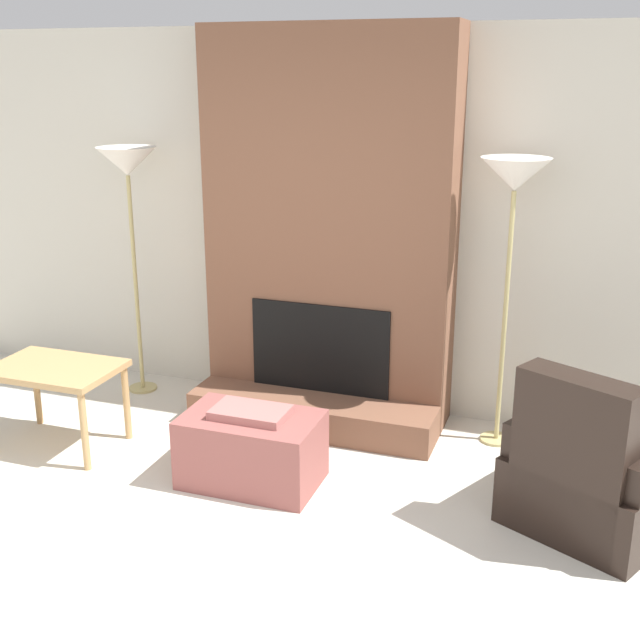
{
  "coord_description": "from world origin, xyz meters",
  "views": [
    {
      "loc": [
        1.69,
        -2.43,
        2.33
      ],
      "look_at": [
        0.0,
        2.37,
        0.73
      ],
      "focal_mm": 45.0,
      "sensor_mm": 36.0,
      "label": 1
    }
  ],
  "objects_px": {
    "ottoman": "(252,448)",
    "floor_lamp_right": "(514,187)",
    "side_table": "(56,376)",
    "floor_lamp_left": "(128,172)",
    "armchair": "(593,478)"
  },
  "relations": [
    {
      "from": "side_table",
      "to": "floor_lamp_left",
      "type": "bearing_deg",
      "value": 90.48
    },
    {
      "from": "ottoman",
      "to": "armchair",
      "type": "distance_m",
      "value": 1.89
    },
    {
      "from": "ottoman",
      "to": "floor_lamp_left",
      "type": "relative_size",
      "value": 0.44
    },
    {
      "from": "side_table",
      "to": "floor_lamp_left",
      "type": "xyz_separation_m",
      "value": [
        -0.01,
        0.99,
        1.16
      ]
    },
    {
      "from": "armchair",
      "to": "side_table",
      "type": "bearing_deg",
      "value": 29.18
    },
    {
      "from": "ottoman",
      "to": "floor_lamp_right",
      "type": "height_order",
      "value": "floor_lamp_right"
    },
    {
      "from": "floor_lamp_right",
      "to": "ottoman",
      "type": "bearing_deg",
      "value": -141.26
    },
    {
      "from": "floor_lamp_right",
      "to": "floor_lamp_left",
      "type": "bearing_deg",
      "value": 180.0
    },
    {
      "from": "side_table",
      "to": "floor_lamp_right",
      "type": "bearing_deg",
      "value": 20.66
    },
    {
      "from": "ottoman",
      "to": "floor_lamp_right",
      "type": "bearing_deg",
      "value": 38.74
    },
    {
      "from": "floor_lamp_left",
      "to": "floor_lamp_right",
      "type": "relative_size",
      "value": 0.99
    },
    {
      "from": "ottoman",
      "to": "floor_lamp_right",
      "type": "relative_size",
      "value": 0.43
    },
    {
      "from": "armchair",
      "to": "floor_lamp_left",
      "type": "bearing_deg",
      "value": 11.95
    },
    {
      "from": "side_table",
      "to": "floor_lamp_left",
      "type": "height_order",
      "value": "floor_lamp_left"
    },
    {
      "from": "floor_lamp_right",
      "to": "side_table",
      "type": "bearing_deg",
      "value": -159.34
    }
  ]
}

